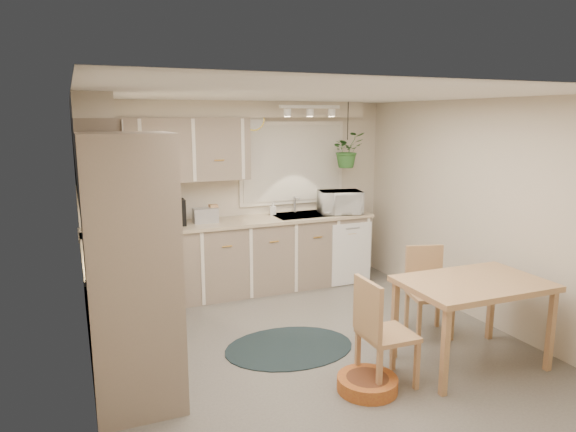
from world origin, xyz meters
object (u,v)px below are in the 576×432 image
Objects in this scene: braided_rug at (289,347)px; microwave at (340,200)px; dining_table at (471,323)px; chair_left at (388,331)px; chair_back at (430,292)px; pet_bed at (367,384)px.

microwave is at bearing 48.84° from braided_rug.
dining_table is 0.99× the size of braided_rug.
chair_back is (0.96, 0.67, -0.01)m from chair_left.
chair_back is 1.80× the size of pet_bed.
dining_table is at bearing 99.01° from chair_back.
dining_table is 1.71m from braided_rug.
microwave is at bearing 88.68° from dining_table.
chair_left is 1.15m from braided_rug.
dining_table is 2.51× the size of pet_bed.
dining_table is at bearing -78.44° from microwave.
chair_left is at bearing 11.56° from pet_bed.
chair_back reaches higher than dining_table.
chair_left reaches higher than braided_rug.
pet_bed reaches higher than braided_rug.
dining_table is 1.40× the size of chair_back.
pet_bed is at bearing -100.94° from microwave.
microwave is at bearing 66.18° from pet_bed.
braided_rug is 1.01m from pet_bed.
microwave is (1.43, 1.64, 1.12)m from braided_rug.
chair_left reaches higher than pet_bed.
chair_left is at bearing 179.92° from dining_table.
chair_back is at bearing 83.46° from dining_table.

